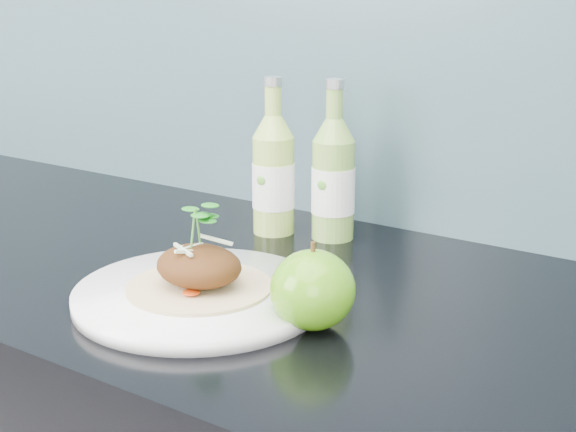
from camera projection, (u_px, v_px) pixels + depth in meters
name	position (u px, v px, depth m)	size (l,w,h in m)	color
dinner_plate	(200.00, 295.00, 0.91)	(0.36, 0.36, 0.02)	white
pork_taco	(199.00, 264.00, 0.90)	(0.17, 0.17, 0.10)	tan
green_apple	(313.00, 290.00, 0.83)	(0.11, 0.11, 0.09)	#418F0F
cider_bottle_left	(273.00, 175.00, 1.14)	(0.08, 0.08, 0.22)	#9FC552
cider_bottle_right	(333.00, 179.00, 1.11)	(0.08, 0.08, 0.22)	#7CAB47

